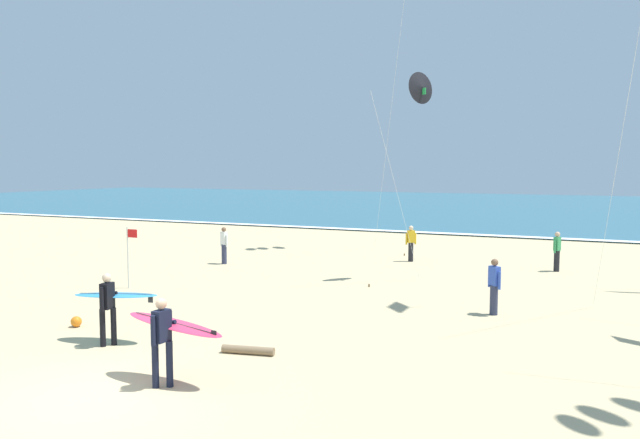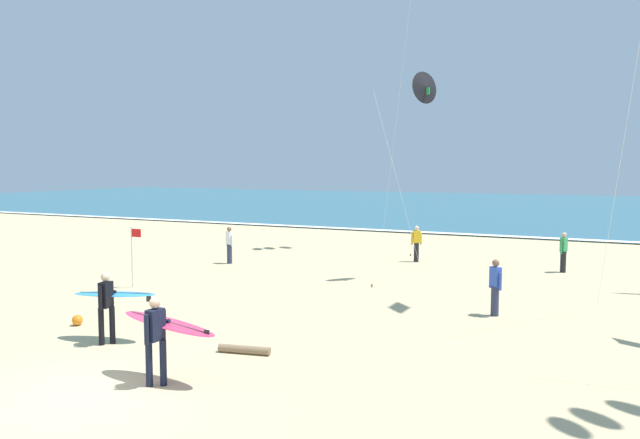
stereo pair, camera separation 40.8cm
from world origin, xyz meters
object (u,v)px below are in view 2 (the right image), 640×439
(bystander_blue_top, at_px, (495,287))
(bystander_green_top, at_px, (563,252))
(surfer_trailing, at_px, (162,329))
(lifeguard_flag, at_px, (133,251))
(bystander_white_top, at_px, (229,245))
(surfer_lead, at_px, (110,299))
(driftwood_log, at_px, (244,350))
(kite_delta_charcoal_low, at_px, (425,88))
(beach_ball, at_px, (77,320))
(bystander_yellow_top, at_px, (416,243))

(bystander_blue_top, distance_m, bystander_green_top, 8.51)
(surfer_trailing, distance_m, lifeguard_flag, 10.01)
(bystander_green_top, distance_m, lifeguard_flag, 16.33)
(bystander_white_top, bearing_deg, lifeguard_flag, -89.51)
(surfer_lead, relative_size, driftwood_log, 1.84)
(kite_delta_charcoal_low, relative_size, lifeguard_flag, 3.61)
(bystander_green_top, height_order, beach_ball, bystander_green_top)
(beach_ball, bearing_deg, bystander_white_top, 102.82)
(surfer_lead, xyz_separation_m, surfer_trailing, (2.95, -1.61, 0.00))
(bystander_blue_top, xyz_separation_m, bystander_white_top, (-12.00, 4.49, 0.00))
(surfer_lead, bearing_deg, bystander_white_top, 111.17)
(surfer_trailing, relative_size, bystander_blue_top, 1.41)
(surfer_trailing, distance_m, kite_delta_charcoal_low, 14.03)
(kite_delta_charcoal_low, height_order, bystander_blue_top, kite_delta_charcoal_low)
(lifeguard_flag, bearing_deg, surfer_trailing, -43.82)
(surfer_lead, distance_m, bystander_white_top, 11.97)
(surfer_lead, height_order, surfer_trailing, same)
(bystander_yellow_top, height_order, lifeguard_flag, lifeguard_flag)
(bystander_blue_top, bearing_deg, bystander_yellow_top, 119.99)
(kite_delta_charcoal_low, height_order, bystander_yellow_top, kite_delta_charcoal_low)
(surfer_lead, bearing_deg, driftwood_log, 10.80)
(lifeguard_flag, xyz_separation_m, beach_ball, (2.32, -4.56, -1.13))
(kite_delta_charcoal_low, distance_m, bystander_green_top, 8.64)
(bystander_yellow_top, xyz_separation_m, beach_ball, (-4.73, -14.42, -0.67))
(surfer_lead, height_order, kite_delta_charcoal_low, kite_delta_charcoal_low)
(surfer_lead, relative_size, surfer_trailing, 0.99)
(bystander_blue_top, relative_size, beach_ball, 5.68)
(bystander_blue_top, xyz_separation_m, driftwood_log, (-4.36, -6.03, -0.72))
(surfer_lead, distance_m, kite_delta_charcoal_low, 13.24)
(lifeguard_flag, bearing_deg, kite_delta_charcoal_low, 33.68)
(surfer_trailing, distance_m, bystander_white_top, 14.70)
(bystander_green_top, xyz_separation_m, lifeguard_flag, (-13.06, -9.79, 0.45))
(bystander_yellow_top, relative_size, beach_ball, 5.68)
(surfer_trailing, height_order, lifeguard_flag, lifeguard_flag)
(kite_delta_charcoal_low, bearing_deg, bystander_blue_top, -52.25)
(bystander_yellow_top, bearing_deg, beach_ball, -108.14)
(surfer_lead, xyz_separation_m, bystander_white_top, (-4.32, 11.16, -0.24))
(lifeguard_flag, distance_m, driftwood_log, 9.00)
(kite_delta_charcoal_low, distance_m, bystander_white_top, 10.60)
(bystander_white_top, relative_size, beach_ball, 5.68)
(driftwood_log, bearing_deg, bystander_yellow_top, 92.18)
(bystander_green_top, bearing_deg, lifeguard_flag, -143.15)
(surfer_lead, xyz_separation_m, bystander_yellow_top, (2.77, 15.18, -0.24))
(surfer_lead, height_order, bystander_green_top, surfer_lead)
(bystander_white_top, relative_size, driftwood_log, 1.32)
(surfer_lead, distance_m, bystander_yellow_top, 15.43)
(bystander_white_top, height_order, bystander_yellow_top, same)
(kite_delta_charcoal_low, bearing_deg, beach_ball, -121.34)
(surfer_trailing, relative_size, kite_delta_charcoal_low, 0.30)
(kite_delta_charcoal_low, distance_m, driftwood_log, 12.50)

